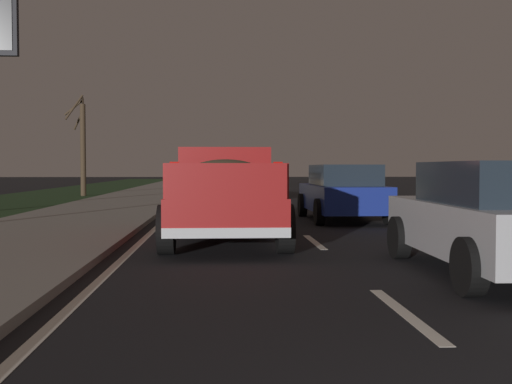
# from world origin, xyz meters

# --- Properties ---
(ground) EXTENTS (144.00, 144.00, 0.00)m
(ground) POSITION_xyz_m (27.00, 0.00, 0.00)
(ground) COLOR black
(sidewalk_shoulder) EXTENTS (108.00, 4.00, 0.12)m
(sidewalk_shoulder) POSITION_xyz_m (27.00, 5.70, 0.06)
(sidewalk_shoulder) COLOR gray
(sidewalk_shoulder) RESTS_ON ground
(grass_verge) EXTENTS (108.00, 6.00, 0.01)m
(grass_verge) POSITION_xyz_m (27.00, 10.70, 0.00)
(grass_verge) COLOR #1E3819
(grass_verge) RESTS_ON ground
(lane_markings) EXTENTS (108.00, 3.54, 0.01)m
(lane_markings) POSITION_xyz_m (28.81, 2.55, 0.00)
(lane_markings) COLOR silver
(lane_markings) RESTS_ON ground
(pickup_truck) EXTENTS (5.42, 2.28, 1.87)m
(pickup_truck) POSITION_xyz_m (10.08, 1.75, 0.98)
(pickup_truck) COLOR maroon
(pickup_truck) RESTS_ON ground
(sedan_blue) EXTENTS (4.43, 2.06, 1.54)m
(sedan_blue) POSITION_xyz_m (14.90, -1.54, 0.78)
(sedan_blue) COLOR navy
(sedan_blue) RESTS_ON ground
(sedan_tan) EXTENTS (4.41, 2.04, 1.54)m
(sedan_tan) POSITION_xyz_m (23.94, 1.71, 0.78)
(sedan_tan) COLOR #9E845B
(sedan_tan) RESTS_ON ground
(sedan_silver) EXTENTS (4.43, 2.07, 1.54)m
(sedan_silver) POSITION_xyz_m (5.94, -1.89, 0.78)
(sedan_silver) COLOR #B2B5BA
(sedan_silver) RESTS_ON ground
(sedan_white) EXTENTS (4.45, 2.10, 1.54)m
(sedan_white) POSITION_xyz_m (40.12, 1.62, 0.78)
(sedan_white) COLOR silver
(sedan_white) RESTS_ON ground
(bare_tree_far) EXTENTS (1.36, 1.17, 5.24)m
(bare_tree_far) POSITION_xyz_m (30.92, 8.98, 2.63)
(bare_tree_far) COLOR #423323
(bare_tree_far) RESTS_ON ground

